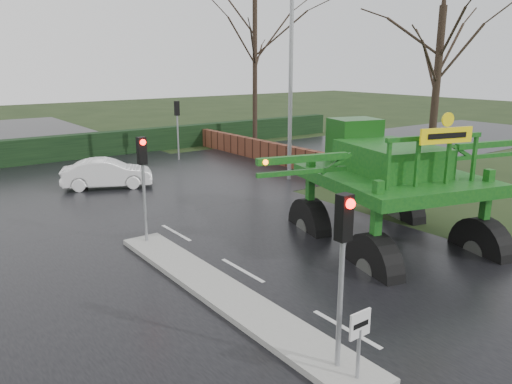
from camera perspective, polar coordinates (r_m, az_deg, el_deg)
ground at (r=11.62m, az=10.23°, el=-15.23°), size 140.00×140.00×0.00m
road_main at (r=19.24m, az=-11.91°, el=-3.05°), size 14.00×80.00×0.02m
road_cross at (r=24.65m, az=-17.81°, el=0.44°), size 80.00×12.00×0.02m
median_island at (r=12.88m, az=-3.82°, el=-11.45°), size 1.20×10.00×0.16m
hedge_row at (r=32.06m, az=-22.64°, el=4.52°), size 44.00×0.90×1.50m
brick_wall at (r=29.48m, az=1.75°, el=4.55°), size 0.40×20.00×1.20m
keep_left_sign at (r=9.38m, az=11.75°, el=-15.61°), size 0.50×0.07×1.35m
traffic_signal_near at (r=9.03m, az=9.92°, el=-5.99°), size 0.26×0.33×3.52m
traffic_signal_mid at (r=15.87m, az=-12.81°, el=2.80°), size 0.26×0.33×3.52m
traffic_signal_far at (r=30.38m, az=-9.01°, el=8.47°), size 0.26×0.33×3.52m
street_light_right at (r=24.47m, az=3.46°, el=15.16°), size 3.85×0.30×10.00m
tree_right_near at (r=22.90m, az=20.02°, el=12.39°), size 5.60×5.60×9.64m
tree_right_far at (r=34.53m, az=-0.13°, el=15.85°), size 7.00×7.00×12.05m
crop_sprayer at (r=14.13m, az=13.25°, el=1.42°), size 9.58×7.11×5.51m
white_sedan at (r=24.57m, az=-16.52°, el=0.48°), size 4.33×2.94×1.35m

